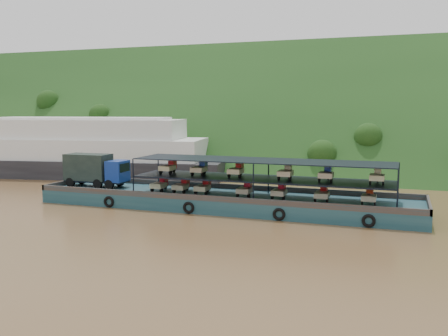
% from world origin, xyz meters
% --- Properties ---
extents(ground, '(160.00, 160.00, 0.00)m').
position_xyz_m(ground, '(0.00, 0.00, 0.00)').
color(ground, brown).
rests_on(ground, ground).
extents(hillside, '(140.00, 39.60, 39.60)m').
position_xyz_m(hillside, '(0.00, 36.00, 0.00)').
color(hillside, '#183814').
rests_on(hillside, ground).
extents(cargo_barge, '(35.00, 7.18, 4.54)m').
position_xyz_m(cargo_barge, '(-1.69, -0.79, 1.12)').
color(cargo_barge, '#133844').
rests_on(cargo_barge, ground).
extents(passenger_ferry, '(40.06, 16.62, 7.89)m').
position_xyz_m(passenger_ferry, '(-26.18, 13.48, 3.42)').
color(passenger_ferry, black).
rests_on(passenger_ferry, ground).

